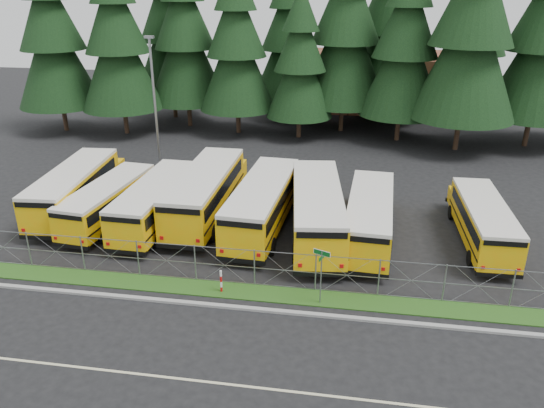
{
  "coord_description": "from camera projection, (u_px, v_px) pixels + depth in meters",
  "views": [
    {
      "loc": [
        3.42,
        -23.16,
        14.12
      ],
      "look_at": [
        -0.93,
        4.0,
        2.28
      ],
      "focal_mm": 35.0,
      "sensor_mm": 36.0,
      "label": 1
    }
  ],
  "objects": [
    {
      "name": "conifer_10",
      "position": [
        170.0,
        33.0,
        54.42
      ],
      "size": [
        7.97,
        7.97,
        17.63
      ],
      "primitive_type": null,
      "color": "black",
      "rests_on": "ground"
    },
    {
      "name": "conifer_11",
      "position": [
        288.0,
        42.0,
        54.43
      ],
      "size": [
        7.18,
        7.18,
        15.88
      ],
      "primitive_type": null,
      "color": "black",
      "rests_on": "ground"
    },
    {
      "name": "ground",
      "position": [
        278.0,
        277.0,
        27.08
      ],
      "size": [
        120.0,
        120.0,
        0.0
      ],
      "primitive_type": "plane",
      "color": "black",
      "rests_on": "ground"
    },
    {
      "name": "grass_verge",
      "position": [
        272.0,
        294.0,
        25.53
      ],
      "size": [
        50.0,
        1.4,
        0.06
      ],
      "primitive_type": "cube",
      "color": "#264A15",
      "rests_on": "ground"
    },
    {
      "name": "conifer_13",
      "position": [
        479.0,
        47.0,
        53.5
      ],
      "size": [
        6.83,
        6.83,
        15.1
      ],
      "primitive_type": null,
      "color": "black",
      "rests_on": "ground"
    },
    {
      "name": "chainlink_fence",
      "position": [
        275.0,
        269.0,
        25.78
      ],
      "size": [
        44.0,
        0.1,
        2.0
      ],
      "primitive_type": null,
      "color": "gray",
      "rests_on": "ground"
    },
    {
      "name": "conifer_3",
      "position": [
        236.0,
        48.0,
        48.99
      ],
      "size": [
        7.27,
        7.27,
        16.09
      ],
      "primitive_type": null,
      "color": "black",
      "rests_on": "ground"
    },
    {
      "name": "conifer_4",
      "position": [
        300.0,
        63.0,
        47.97
      ],
      "size": [
        6.22,
        6.22,
        13.75
      ],
      "primitive_type": null,
      "color": "black",
      "rests_on": "ground"
    },
    {
      "name": "street_sign",
      "position": [
        321.0,
        266.0,
        24.07
      ],
      "size": [
        0.78,
        0.52,
        2.81
      ],
      "color": "gray",
      "rests_on": "ground"
    },
    {
      "name": "bus_3",
      "position": [
        207.0,
        193.0,
        33.35
      ],
      "size": [
        2.88,
        11.9,
        3.12
      ],
      "primitive_type": null,
      "rotation": [
        0.0,
        0.0,
        -0.01
      ],
      "color": "#F8A707",
      "rests_on": "ground"
    },
    {
      "name": "conifer_5",
      "position": [
        346.0,
        33.0,
        49.11
      ],
      "size": [
        8.4,
        8.4,
        18.57
      ],
      "primitive_type": null,
      "color": "black",
      "rests_on": "ground"
    },
    {
      "name": "conifer_6",
      "position": [
        405.0,
        48.0,
        46.45
      ],
      "size": [
        7.54,
        7.54,
        16.68
      ],
      "primitive_type": null,
      "color": "black",
      "rests_on": "ground"
    },
    {
      "name": "road_lane_line",
      "position": [
        246.0,
        386.0,
        19.82
      ],
      "size": [
        50.0,
        0.12,
        0.01
      ],
      "primitive_type": "cube",
      "color": "beige",
      "rests_on": "ground"
    },
    {
      "name": "bus_2",
      "position": [
        158.0,
        203.0,
        32.42
      ],
      "size": [
        2.81,
        10.64,
        2.77
      ],
      "primitive_type": null,
      "rotation": [
        0.0,
        0.0,
        -0.03
      ],
      "color": "#F8A707",
      "rests_on": "ground"
    },
    {
      "name": "conifer_12",
      "position": [
        392.0,
        23.0,
        52.28
      ],
      "size": [
        8.91,
        8.91,
        19.71
      ],
      "primitive_type": null,
      "color": "black",
      "rests_on": "ground"
    },
    {
      "name": "bus_5",
      "position": [
        317.0,
        211.0,
        30.81
      ],
      "size": [
        4.23,
        12.14,
        3.12
      ],
      "primitive_type": null,
      "rotation": [
        0.0,
        0.0,
        0.12
      ],
      "color": "#F8A707",
      "rests_on": "ground"
    },
    {
      "name": "conifer_0",
      "position": [
        53.0,
        40.0,
        49.48
      ],
      "size": [
        7.82,
        7.82,
        17.29
      ],
      "primitive_type": null,
      "color": "black",
      "rests_on": "ground"
    },
    {
      "name": "conifer_7",
      "position": [
        471.0,
        34.0,
        43.16
      ],
      "size": [
        8.89,
        8.89,
        19.66
      ],
      "primitive_type": null,
      "color": "black",
      "rests_on": "ground"
    },
    {
      "name": "conifer_2",
      "position": [
        185.0,
        40.0,
        51.14
      ],
      "size": [
        7.7,
        7.7,
        17.03
      ],
      "primitive_type": null,
      "color": "black",
      "rests_on": "ground"
    },
    {
      "name": "bus_1",
      "position": [
        112.0,
        202.0,
        32.78
      ],
      "size": [
        3.3,
        9.98,
        2.57
      ],
      "primitive_type": null,
      "rotation": [
        0.0,
        0.0,
        -0.1
      ],
      "color": "#F8A707",
      "rests_on": "ground"
    },
    {
      "name": "curb",
      "position": [
        268.0,
        310.0,
        24.25
      ],
      "size": [
        50.0,
        0.25,
        0.12
      ],
      "primitive_type": "cube",
      "color": "gray",
      "rests_on": "ground"
    },
    {
      "name": "bus_east",
      "position": [
        482.0,
        223.0,
        30.03
      ],
      "size": [
        2.52,
        9.85,
        2.57
      ],
      "primitive_type": null,
      "rotation": [
        0.0,
        0.0,
        0.02
      ],
      "color": "#F8A707",
      "rests_on": "ground"
    },
    {
      "name": "striped_bollard",
      "position": [
        221.0,
        282.0,
        25.51
      ],
      "size": [
        0.11,
        0.11,
        1.2
      ],
      "primitive_type": "cylinder",
      "color": "#B20C0C",
      "rests_on": "ground"
    },
    {
      "name": "brick_building",
      "position": [
        380.0,
        81.0,
        61.31
      ],
      "size": [
        22.0,
        10.0,
        6.0
      ],
      "primitive_type": "cube",
      "color": "brown",
      "rests_on": "ground"
    },
    {
      "name": "light_standard",
      "position": [
        155.0,
        99.0,
        40.48
      ],
      "size": [
        0.7,
        0.35,
        10.14
      ],
      "color": "gray",
      "rests_on": "ground"
    },
    {
      "name": "bus_6",
      "position": [
        370.0,
        218.0,
        30.31
      ],
      "size": [
        3.09,
        10.78,
        2.79
      ],
      "primitive_type": null,
      "rotation": [
        0.0,
        0.0,
        -0.05
      ],
      "color": "#F8A707",
      "rests_on": "ground"
    },
    {
      "name": "bus_4",
      "position": [
        264.0,
        205.0,
        31.81
      ],
      "size": [
        3.41,
        11.66,
        3.02
      ],
      "primitive_type": null,
      "rotation": [
        0.0,
        0.0,
        -0.06
      ],
      "color": "#F8A707",
      "rests_on": "ground"
    },
    {
      "name": "bus_0",
      "position": [
        77.0,
        190.0,
        34.22
      ],
      "size": [
        3.45,
        11.27,
        2.91
      ],
      "primitive_type": null,
      "rotation": [
        0.0,
        0.0,
        0.08
      ],
      "color": "#F8A707",
      "rests_on": "ground"
    },
    {
      "name": "conifer_1",
      "position": [
        117.0,
        44.0,
        48.6
      ],
      "size": [
        7.65,
        7.65,
        16.92
      ],
      "primitive_type": null,
      "color": "black",
      "rests_on": "ground"
    }
  ]
}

